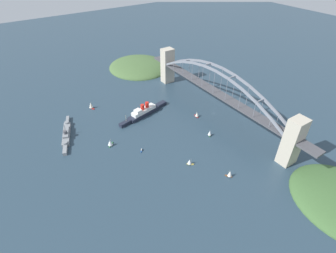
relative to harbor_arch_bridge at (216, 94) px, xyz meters
The scene contains 13 objects.
ground_plane 31.92m from the harbor_arch_bridge, behind, with size 1400.00×1400.00×0.00m, color #283D4C.
harbor_arch_bridge is the anchor object (origin of this frame).
headland_east_shore 204.40m from the harbor_arch_bridge, ahead, with size 120.98×112.69×24.66m.
ocean_liner 104.89m from the harbor_arch_bridge, 59.08° to the left, with size 25.53×85.26×17.89m.
naval_cruiser 207.06m from the harbor_arch_bridge, 71.43° to the left, with size 77.40×30.52×16.61m.
seaplane_taxiing_near_bridge 63.03m from the harbor_arch_bridge, 49.80° to the right, with size 11.57×8.45×5.02m.
small_boat_0 183.75m from the harbor_arch_bridge, 52.38° to the left, with size 9.95×7.15×11.53m.
small_boat_1 132.73m from the harbor_arch_bridge, 96.34° to the left, with size 6.20×5.47×2.18m.
small_boat_2 158.50m from the harbor_arch_bridge, 84.34° to the left, with size 8.86×9.23×9.49m.
small_boat_3 39.44m from the harbor_arch_bridge, 78.60° to the left, with size 8.72×5.28×8.71m.
small_boat_4 127.65m from the harbor_arch_bridge, 145.83° to the left, with size 7.47×6.29×9.42m.
small_boat_5 117.61m from the harbor_arch_bridge, 124.43° to the left, with size 6.93×7.58×8.52m.
small_boat_6 61.89m from the harbor_arch_bridge, 132.39° to the left, with size 7.64×6.28×9.07m.
Camera 1 is at (-227.89, 232.69, 210.44)m, focal length 27.98 mm.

